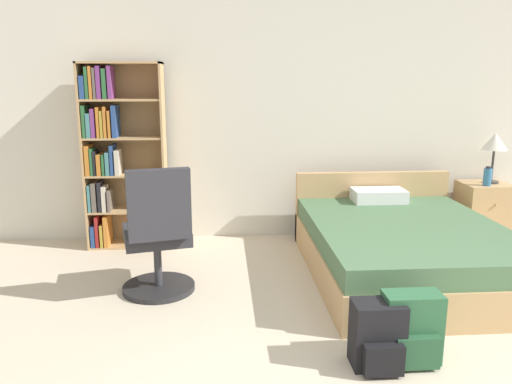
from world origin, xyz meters
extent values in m
cube|color=silver|center=(0.00, 3.23, 1.30)|extent=(9.00, 0.06, 2.60)
cube|color=tan|center=(-2.26, 2.96, 0.88)|extent=(0.02, 0.31, 1.77)
cube|color=tan|center=(-1.52, 2.96, 0.88)|extent=(0.02, 0.31, 1.77)
cube|color=#A48256|center=(-1.89, 3.11, 0.88)|extent=(0.76, 0.01, 1.77)
cube|color=tan|center=(-1.89, 2.96, 0.01)|extent=(0.72, 0.30, 0.02)
cube|color=navy|center=(-2.22, 2.91, 0.12)|extent=(0.04, 0.18, 0.21)
cube|color=maroon|center=(-2.18, 2.93, 0.17)|extent=(0.03, 0.23, 0.30)
cube|color=gold|center=(-2.13, 2.93, 0.13)|extent=(0.03, 0.24, 0.22)
cube|color=orange|center=(-2.09, 2.94, 0.17)|extent=(0.04, 0.24, 0.30)
cube|color=tan|center=(-1.89, 2.96, 0.36)|extent=(0.72, 0.30, 0.02)
cube|color=teal|center=(-2.22, 2.93, 0.50)|extent=(0.03, 0.24, 0.26)
cube|color=#665B51|center=(-2.18, 2.91, 0.51)|extent=(0.04, 0.19, 0.28)
cube|color=black|center=(-2.13, 2.92, 0.52)|extent=(0.03, 0.20, 0.29)
cube|color=beige|center=(-2.09, 2.90, 0.50)|extent=(0.04, 0.18, 0.24)
cube|color=#665B51|center=(-2.04, 2.92, 0.48)|extent=(0.03, 0.22, 0.20)
cube|color=tan|center=(-1.89, 2.96, 0.72)|extent=(0.72, 0.30, 0.02)
cube|color=orange|center=(-2.22, 2.92, 0.87)|extent=(0.04, 0.22, 0.28)
cube|color=#2D6638|center=(-2.18, 2.90, 0.85)|extent=(0.02, 0.17, 0.25)
cube|color=black|center=(-2.15, 2.91, 0.84)|extent=(0.02, 0.20, 0.23)
cube|color=orange|center=(-2.11, 2.94, 0.82)|extent=(0.04, 0.24, 0.20)
cube|color=#2D6638|center=(-2.07, 2.92, 0.83)|extent=(0.02, 0.21, 0.20)
cube|color=teal|center=(-2.03, 2.91, 0.84)|extent=(0.04, 0.19, 0.22)
cube|color=navy|center=(-1.99, 2.94, 0.87)|extent=(0.03, 0.24, 0.28)
cube|color=beige|center=(-1.95, 2.90, 0.84)|extent=(0.04, 0.18, 0.23)
cube|color=tan|center=(-1.89, 2.96, 1.07)|extent=(0.72, 0.30, 0.02)
cube|color=#2D6638|center=(-2.22, 2.93, 1.23)|extent=(0.03, 0.23, 0.30)
cube|color=teal|center=(-2.18, 2.92, 1.19)|extent=(0.04, 0.21, 0.22)
cube|color=#7A387F|center=(-2.14, 2.92, 1.21)|extent=(0.04, 0.22, 0.27)
cube|color=orange|center=(-2.10, 2.93, 1.22)|extent=(0.03, 0.23, 0.28)
cube|color=gold|center=(-2.06, 2.92, 1.20)|extent=(0.02, 0.21, 0.25)
cube|color=orange|center=(-2.03, 2.92, 1.22)|extent=(0.03, 0.22, 0.28)
cube|color=orange|center=(-1.99, 2.90, 1.20)|extent=(0.02, 0.17, 0.25)
cube|color=navy|center=(-1.95, 2.93, 1.23)|extent=(0.04, 0.24, 0.30)
cube|color=tan|center=(-1.89, 2.96, 1.42)|extent=(0.72, 0.30, 0.02)
cube|color=navy|center=(-2.21, 2.91, 1.54)|extent=(0.04, 0.19, 0.21)
cube|color=#2D6638|center=(-2.17, 2.91, 1.58)|extent=(0.03, 0.18, 0.28)
cube|color=orange|center=(-2.14, 2.93, 1.58)|extent=(0.03, 0.22, 0.29)
cube|color=#665B51|center=(-2.10, 2.92, 1.57)|extent=(0.02, 0.22, 0.28)
cube|color=#7A387F|center=(-2.07, 2.94, 1.58)|extent=(0.04, 0.25, 0.29)
cube|color=#2D6638|center=(-2.02, 2.94, 1.57)|extent=(0.04, 0.24, 0.27)
cube|color=#7A387F|center=(-1.97, 2.92, 1.58)|extent=(0.03, 0.21, 0.30)
cube|color=tan|center=(-1.89, 2.96, 1.76)|extent=(0.76, 0.31, 0.02)
cube|color=tan|center=(0.54, 1.99, 0.14)|extent=(1.54, 2.02, 0.29)
cube|color=#4C704C|center=(0.54, 1.99, 0.37)|extent=(1.51, 1.98, 0.17)
cube|color=tan|center=(0.54, 2.97, 0.35)|extent=(1.54, 0.08, 0.70)
cube|color=white|center=(0.54, 2.76, 0.51)|extent=(0.50, 0.30, 0.12)
cylinder|color=#232326|center=(-1.47, 1.84, 0.02)|extent=(0.56, 0.56, 0.04)
cylinder|color=#333338|center=(-1.47, 1.84, 0.22)|extent=(0.06, 0.06, 0.36)
cube|color=#2D2D33|center=(-1.47, 1.84, 0.45)|extent=(0.58, 0.58, 0.10)
cube|color=#2D2D33|center=(-1.41, 1.57, 0.75)|extent=(0.45, 0.18, 0.51)
cube|color=tan|center=(1.71, 2.93, 0.29)|extent=(0.47, 0.42, 0.58)
sphere|color=tan|center=(1.71, 2.71, 0.41)|extent=(0.02, 0.02, 0.02)
cylinder|color=#333333|center=(1.77, 2.96, 0.59)|extent=(0.15, 0.15, 0.02)
cylinder|color=#333333|center=(1.77, 2.96, 0.76)|extent=(0.02, 0.02, 0.32)
cone|color=white|center=(1.77, 2.96, 1.00)|extent=(0.25, 0.25, 0.17)
cylinder|color=teal|center=(1.66, 2.83, 0.67)|extent=(0.08, 0.08, 0.17)
cylinder|color=#2D2D33|center=(1.66, 2.83, 0.76)|extent=(0.05, 0.05, 0.02)
cube|color=#2D603D|center=(0.11, 0.73, 0.21)|extent=(0.33, 0.17, 0.42)
cube|color=#275234|center=(0.11, 0.61, 0.11)|extent=(0.25, 0.06, 0.19)
cube|color=black|center=(-0.10, 0.69, 0.19)|extent=(0.29, 0.19, 0.39)
cube|color=black|center=(-0.10, 0.56, 0.11)|extent=(0.22, 0.07, 0.17)
camera|label=1|loc=(-0.97, -1.84, 1.61)|focal=35.00mm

